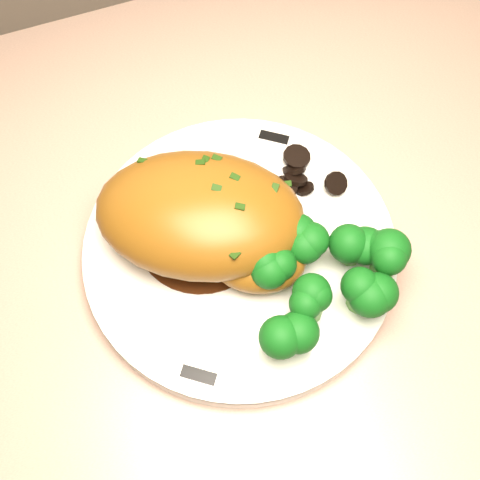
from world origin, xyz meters
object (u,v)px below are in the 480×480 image
object	(u,v)px
plate	(240,250)
broccoli_florets	(326,275)
chicken_breast	(206,219)
counter	(465,262)

from	to	relation	value
plate	broccoli_florets	xyz separation A→B (m)	(0.05, -0.06, 0.04)
plate	chicken_breast	distance (m)	0.05
plate	chicken_breast	world-z (taller)	chicken_breast
counter	plate	size ratio (longest dim) A/B	7.50
plate	broccoli_florets	world-z (taller)	broccoli_florets
chicken_breast	broccoli_florets	distance (m)	0.11
plate	counter	bearing A→B (deg)	6.11
broccoli_florets	plate	bearing A→B (deg)	128.74
chicken_breast	broccoli_florets	size ratio (longest dim) A/B	1.59
counter	chicken_breast	size ratio (longest dim) A/B	9.76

